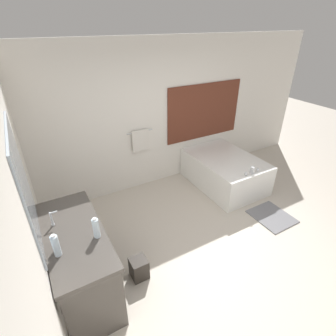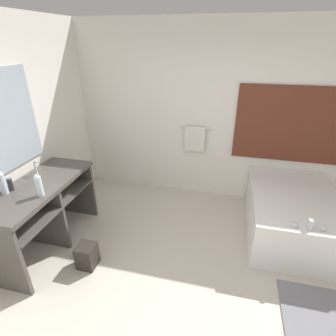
{
  "view_description": "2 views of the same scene",
  "coord_description": "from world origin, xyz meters",
  "px_view_note": "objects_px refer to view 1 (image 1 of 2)",
  "views": [
    {
      "loc": [
        -2.03,
        -1.93,
        2.91
      ],
      "look_at": [
        -0.34,
        1.05,
        0.96
      ],
      "focal_mm": 28.0,
      "sensor_mm": 36.0,
      "label": 1
    },
    {
      "loc": [
        0.22,
        -1.75,
        2.4
      ],
      "look_at": [
        -0.49,
        1.16,
        0.92
      ],
      "focal_mm": 28.0,
      "sensor_mm": 36.0,
      "label": 2
    }
  ],
  "objects_px": {
    "bathtub": "(224,170)",
    "water_bottle_1": "(56,246)",
    "waste_bin": "(139,268)",
    "soap_dispenser": "(56,244)",
    "water_bottle_2": "(96,228)"
  },
  "relations": [
    {
      "from": "water_bottle_1",
      "to": "waste_bin",
      "type": "relative_size",
      "value": 0.9
    },
    {
      "from": "bathtub",
      "to": "water_bottle_2",
      "type": "distance_m",
      "value": 3.12
    },
    {
      "from": "bathtub",
      "to": "water_bottle_1",
      "type": "bearing_deg",
      "value": -159.08
    },
    {
      "from": "water_bottle_2",
      "to": "soap_dispenser",
      "type": "relative_size",
      "value": 1.49
    },
    {
      "from": "water_bottle_2",
      "to": "waste_bin",
      "type": "distance_m",
      "value": 0.97
    },
    {
      "from": "bathtub",
      "to": "water_bottle_1",
      "type": "xyz_separation_m",
      "value": [
        -3.22,
        -1.23,
        0.69
      ]
    },
    {
      "from": "water_bottle_2",
      "to": "bathtub",
      "type": "bearing_deg",
      "value": 22.68
    },
    {
      "from": "bathtub",
      "to": "water_bottle_1",
      "type": "height_order",
      "value": "water_bottle_1"
    },
    {
      "from": "bathtub",
      "to": "water_bottle_1",
      "type": "distance_m",
      "value": 3.51
    },
    {
      "from": "soap_dispenser",
      "to": "waste_bin",
      "type": "distance_m",
      "value": 1.17
    },
    {
      "from": "waste_bin",
      "to": "water_bottle_1",
      "type": "bearing_deg",
      "value": -177.04
    },
    {
      "from": "bathtub",
      "to": "water_bottle_2",
      "type": "relative_size",
      "value": 6.19
    },
    {
      "from": "water_bottle_2",
      "to": "waste_bin",
      "type": "bearing_deg",
      "value": -1.63
    },
    {
      "from": "water_bottle_1",
      "to": "soap_dispenser",
      "type": "height_order",
      "value": "water_bottle_1"
    },
    {
      "from": "water_bottle_1",
      "to": "soap_dispenser",
      "type": "bearing_deg",
      "value": 84.15
    }
  ]
}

